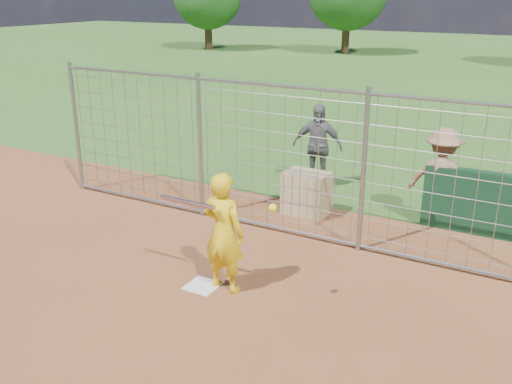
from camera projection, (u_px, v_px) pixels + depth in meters
The scene contains 9 objects.
ground at pixel (210, 281), 8.15m from camera, with size 100.00×100.00×0.00m, color #2D591E.
home_plate at pixel (203, 286), 7.98m from camera, with size 0.43×0.43×0.02m, color silver.
dugout_wall at pixel (503, 207), 9.36m from camera, with size 2.60×0.20×1.10m, color #11381E.
batter at pixel (224, 233), 7.64m from camera, with size 0.62×0.41×1.70m, color yellow.
bystander_b at pixel (317, 146), 11.69m from camera, with size 1.04×0.43×1.77m, color #5A5B5F.
bystander_c at pixel (441, 177), 9.83m from camera, with size 1.12×0.64×1.73m, color #89684A.
equipment_bin at pixel (306, 193), 10.43m from camera, with size 0.80×0.55×0.80m, color tan.
equipment_in_play at pixel (207, 204), 7.37m from camera, with size 1.77×0.12×0.26m.
backstop_fence at pixel (276, 161), 9.37m from camera, with size 9.08×0.08×2.60m.
Camera 1 is at (4.10, -6.00, 3.95)m, focal length 40.00 mm.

